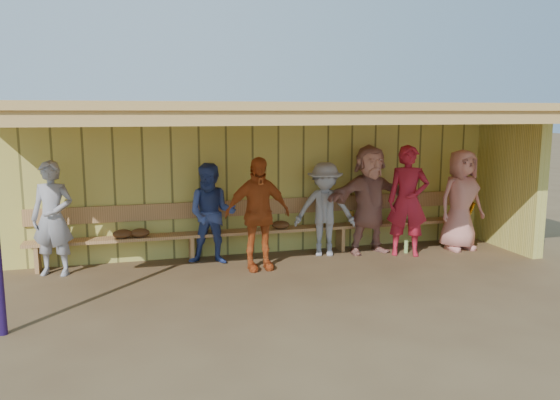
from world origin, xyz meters
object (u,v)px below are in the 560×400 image
Objects in this scene: player_d at (258,214)px; player_h at (461,200)px; player_a at (53,218)px; player_c at (212,214)px; player_e at (325,209)px; player_g at (408,201)px; player_f at (370,199)px; bench at (268,224)px.

player_d is 0.99× the size of player_h.
player_a is at bearing 172.27° from player_h.
player_a is at bearing -164.67° from player_c.
player_g is (1.33, -0.36, 0.14)m from player_e.
player_a is 6.64m from player_h.
player_a reaches higher than player_e.
player_e is 1.39m from player_g.
player_f is at bearing 8.73° from player_d.
player_c is at bearing 171.08° from player_h.
player_f reaches higher than bench.
player_h reaches higher than player_c.
bench is at bearing 61.98° from player_d.
player_h reaches higher than player_a.
player_h is at bearing 11.43° from player_e.
player_c is at bearing 173.24° from player_f.
player_e is at bearing 168.43° from player_h.
player_a is 0.92× the size of player_g.
bench is (0.99, 0.31, -0.27)m from player_c.
player_d is at bearing -114.28° from bench.
player_c is 0.87× the size of player_f.
player_f reaches higher than player_a.
player_g is 1.09m from player_h.
bench is (-0.90, 0.31, -0.25)m from player_e.
bench is (3.32, 0.31, -0.32)m from player_a.
player_h is at bearing -9.61° from bench.
player_h is at bearing 15.46° from player_a.
player_f is at bearing 13.81° from player_e.
player_g is (2.60, 0.15, 0.06)m from player_d.
player_d is 0.95m from bench.
player_f is 1.00× the size of player_g.
player_a is 4.22m from player_e.
player_d is at bearing 7.98° from player_a.
player_a is 5.01m from player_f.
bench is (0.37, 0.81, -0.33)m from player_d.
player_f is 0.63m from player_g.
player_d is 0.93× the size of player_g.
player_f reaches higher than player_d.
player_e is at bearing 15.33° from player_c.
player_c is 0.91× the size of player_h.
player_a is at bearing -174.74° from bench.
player_f is at bearing 167.29° from player_h.
player_e is at bearing 17.95° from player_d.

